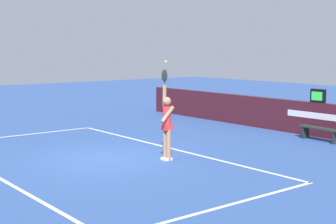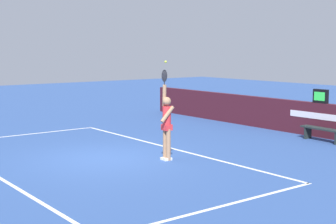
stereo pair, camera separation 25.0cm
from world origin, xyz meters
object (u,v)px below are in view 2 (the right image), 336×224
object	(u,v)px
tennis_ball	(166,62)
speed_display	(321,96)
tennis_player	(167,123)
courtside_bench_near	(323,131)

from	to	relation	value
tennis_ball	speed_display	bearing A→B (deg)	87.96
speed_display	tennis_ball	world-z (taller)	tennis_ball
speed_display	tennis_ball	distance (m)	6.77
tennis_player	courtside_bench_near	xyz separation A→B (m)	(0.95, 5.87, -0.71)
tennis_player	tennis_ball	world-z (taller)	tennis_ball
courtside_bench_near	tennis_player	bearing A→B (deg)	-99.18
tennis_ball	courtside_bench_near	distance (m)	6.51
tennis_player	courtside_bench_near	world-z (taller)	tennis_player
speed_display	tennis_player	world-z (taller)	tennis_player
courtside_bench_near	tennis_ball	bearing A→B (deg)	-97.92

